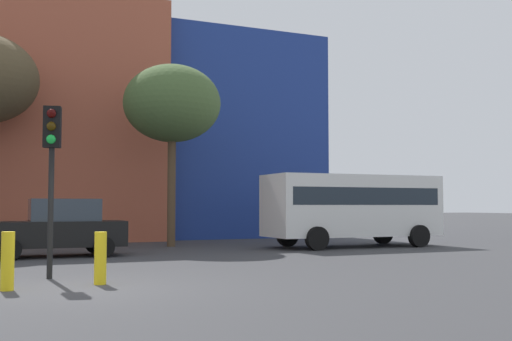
{
  "coord_description": "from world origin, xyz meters",
  "views": [
    {
      "loc": [
        -1.57,
        -12.05,
        1.56
      ],
      "look_at": [
        6.34,
        6.31,
        2.71
      ],
      "focal_mm": 43.19,
      "sensor_mm": 36.0,
      "label": 1
    }
  ],
  "objects_px": {
    "parked_car_2": "(58,228)",
    "white_bus": "(352,204)",
    "bollard_yellow_1": "(8,261)",
    "bollard_yellow_0": "(100,258)",
    "bare_tree_0": "(172,104)",
    "traffic_light_island": "(52,151)"
  },
  "relations": [
    {
      "from": "bollard_yellow_0",
      "to": "bollard_yellow_1",
      "type": "xyz_separation_m",
      "value": [
        -1.72,
        -0.22,
        0.02
      ]
    },
    {
      "from": "parked_car_2",
      "to": "bollard_yellow_0",
      "type": "xyz_separation_m",
      "value": [
        0.1,
        -7.37,
        -0.36
      ]
    },
    {
      "from": "bare_tree_0",
      "to": "bollard_yellow_0",
      "type": "height_order",
      "value": "bare_tree_0"
    },
    {
      "from": "parked_car_2",
      "to": "bollard_yellow_0",
      "type": "height_order",
      "value": "parked_car_2"
    },
    {
      "from": "parked_car_2",
      "to": "bollard_yellow_0",
      "type": "bearing_deg",
      "value": 90.8
    },
    {
      "from": "white_bus",
      "to": "bare_tree_0",
      "type": "distance_m",
      "value": 7.99
    },
    {
      "from": "parked_car_2",
      "to": "white_bus",
      "type": "height_order",
      "value": "white_bus"
    },
    {
      "from": "parked_car_2",
      "to": "white_bus",
      "type": "bearing_deg",
      "value": -178.46
    },
    {
      "from": "traffic_light_island",
      "to": "bare_tree_0",
      "type": "relative_size",
      "value": 0.53
    },
    {
      "from": "bare_tree_0",
      "to": "bollard_yellow_0",
      "type": "xyz_separation_m",
      "value": [
        -4.38,
        -10.59,
        -5.0
      ]
    },
    {
      "from": "white_bus",
      "to": "bollard_yellow_0",
      "type": "relative_size",
      "value": 6.5
    },
    {
      "from": "bare_tree_0",
      "to": "bollard_yellow_1",
      "type": "xyz_separation_m",
      "value": [
        -6.11,
        -10.82,
        -4.98
      ]
    },
    {
      "from": "bollard_yellow_1",
      "to": "parked_car_2",
      "type": "bearing_deg",
      "value": 77.95
    },
    {
      "from": "white_bus",
      "to": "bare_tree_0",
      "type": "height_order",
      "value": "bare_tree_0"
    },
    {
      "from": "white_bus",
      "to": "bollard_yellow_1",
      "type": "xyz_separation_m",
      "value": [
        -12.44,
        -7.88,
        -1.08
      ]
    },
    {
      "from": "bare_tree_0",
      "to": "bollard_yellow_0",
      "type": "distance_m",
      "value": 12.51
    },
    {
      "from": "bollard_yellow_0",
      "to": "parked_car_2",
      "type": "bearing_deg",
      "value": 90.8
    },
    {
      "from": "parked_car_2",
      "to": "bollard_yellow_1",
      "type": "relative_size",
      "value": 3.78
    },
    {
      "from": "parked_car_2",
      "to": "bollard_yellow_1",
      "type": "height_order",
      "value": "parked_car_2"
    },
    {
      "from": "traffic_light_island",
      "to": "bollard_yellow_0",
      "type": "relative_size",
      "value": 3.56
    },
    {
      "from": "parked_car_2",
      "to": "bollard_yellow_1",
      "type": "distance_m",
      "value": 7.77
    },
    {
      "from": "parked_car_2",
      "to": "bare_tree_0",
      "type": "xyz_separation_m",
      "value": [
        4.49,
        3.23,
        4.64
      ]
    }
  ]
}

